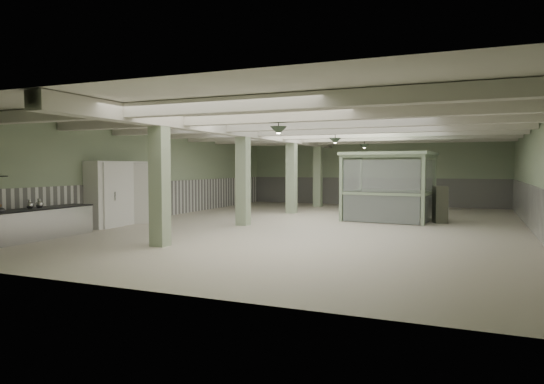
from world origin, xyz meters
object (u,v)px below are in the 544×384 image
at_px(filing_cabinet, 440,204).
at_px(walkin_cooler, 118,192).
at_px(guard_booth, 389,175).
at_px(prep_counter, 19,226).

bearing_deg(filing_cabinet, walkin_cooler, -171.24).
height_order(walkin_cooler, filing_cabinet, walkin_cooler).
bearing_deg(guard_booth, prep_counter, -127.38).
height_order(guard_booth, filing_cabinet, guard_booth).
height_order(prep_counter, walkin_cooler, walkin_cooler).
xyz_separation_m(prep_counter, guard_booth, (8.62, 9.72, 1.34)).
height_order(prep_counter, guard_booth, guard_booth).
relative_size(prep_counter, guard_booth, 1.37).
bearing_deg(walkin_cooler, guard_booth, 32.34).
xyz_separation_m(prep_counter, filing_cabinet, (10.57, 9.54, 0.23)).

